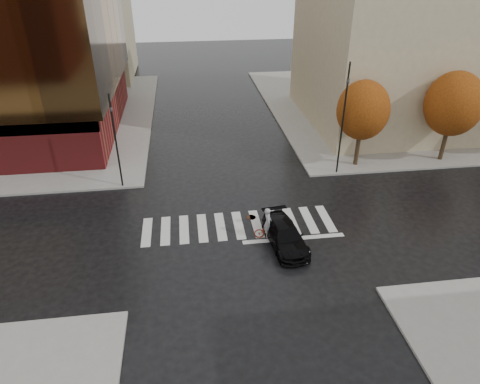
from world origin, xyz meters
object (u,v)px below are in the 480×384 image
object	(u,v)px
sedan	(285,235)
traffic_light_ne	(344,111)
traffic_light_nw	(115,136)
fire_hydrant	(99,159)
cyclist	(269,228)

from	to	relation	value
sedan	traffic_light_ne	xyz separation A→B (m)	(5.79, 8.10, 4.20)
traffic_light_nw	fire_hydrant	world-z (taller)	traffic_light_nw
traffic_light_nw	fire_hydrant	distance (m)	5.38
sedan	cyclist	distance (m)	1.12
cyclist	traffic_light_nw	world-z (taller)	traffic_light_nw
fire_hydrant	cyclist	bearing A→B (deg)	-44.60
traffic_light_ne	cyclist	bearing A→B (deg)	36.40
cyclist	traffic_light_ne	bearing A→B (deg)	-36.09
sedan	traffic_light_nw	size ratio (longest dim) A/B	0.67
sedan	traffic_light_ne	distance (m)	10.81
fire_hydrant	sedan	bearing A→B (deg)	-44.66
cyclist	fire_hydrant	world-z (taller)	cyclist
traffic_light_nw	traffic_light_ne	size ratio (longest dim) A/B	0.82
traffic_light_nw	sedan	bearing A→B (deg)	66.86
cyclist	traffic_light_ne	xyz separation A→B (m)	(6.58, 7.30, 4.16)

